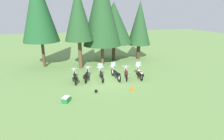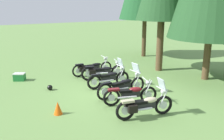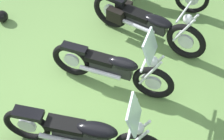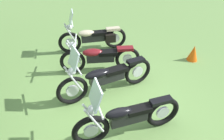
{
  "view_description": "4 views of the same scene",
  "coord_description": "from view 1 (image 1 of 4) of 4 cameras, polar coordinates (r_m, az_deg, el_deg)",
  "views": [
    {
      "loc": [
        -4.13,
        -15.08,
        5.84
      ],
      "look_at": [
        0.54,
        0.62,
        0.63
      ],
      "focal_mm": 29.75,
      "sensor_mm": 36.0,
      "label": 1
    },
    {
      "loc": [
        9.32,
        -5.54,
        3.91
      ],
      "look_at": [
        -0.26,
        -0.01,
        0.95
      ],
      "focal_mm": 40.41,
      "sensor_mm": 36.0,
      "label": 2
    },
    {
      "loc": [
        3.17,
        1.03,
        5.09
      ],
      "look_at": [
        -0.4,
        0.09,
        0.67
      ],
      "focal_mm": 58.94,
      "sensor_mm": 36.0,
      "label": 3
    },
    {
      "loc": [
        -3.03,
        1.38,
        3.43
      ],
      "look_at": [
        0.46,
        -0.11,
        0.8
      ],
      "focal_mm": 33.91,
      "sensor_mm": 36.0,
      "label": 4
    }
  ],
  "objects": [
    {
      "name": "traffic_cone",
      "position": [
        14.27,
        6.26,
        -5.57
      ],
      "size": [
        0.32,
        0.32,
        0.48
      ],
      "primitive_type": "cone",
      "color": "#EA590F",
      "rests_on": "ground_plane"
    },
    {
      "name": "pine_tree_3",
      "position": [
        22.45,
        0.53,
        14.22
      ],
      "size": [
        4.47,
        4.47,
        6.88
      ],
      "color": "#42301E",
      "rests_on": "ground_plane"
    },
    {
      "name": "motorcycle_2",
      "position": [
        16.44,
        -3.33,
        -1.47
      ],
      "size": [
        0.72,
        2.16,
        1.36
      ],
      "rotation": [
        0.0,
        0.0,
        1.48
      ],
      "color": "black",
      "rests_on": "ground_plane"
    },
    {
      "name": "motorcycle_4",
      "position": [
        16.8,
        4.4,
        -1.11
      ],
      "size": [
        0.93,
        2.13,
        1.0
      ],
      "rotation": [
        0.0,
        0.0,
        1.27
      ],
      "color": "black",
      "rests_on": "ground_plane"
    },
    {
      "name": "motorcycle_5",
      "position": [
        17.04,
        8.47,
        -0.92
      ],
      "size": [
        0.78,
        2.17,
        1.36
      ],
      "rotation": [
        0.0,
        0.0,
        1.39
      ],
      "color": "black",
      "rests_on": "ground_plane"
    },
    {
      "name": "motorcycle_3",
      "position": [
        16.68,
        1.11,
        -1.08
      ],
      "size": [
        0.76,
        2.43,
        1.38
      ],
      "rotation": [
        0.0,
        0.0,
        1.61
      ],
      "color": "black",
      "rests_on": "ground_plane"
    },
    {
      "name": "ground_plane",
      "position": [
        16.69,
        -1.18,
        -2.83
      ],
      "size": [
        80.0,
        80.0,
        0.0
      ],
      "primitive_type": "plane",
      "color": "#6B934C"
    },
    {
      "name": "pine_tree_0",
      "position": [
        20.98,
        -21.74,
        17.29
      ],
      "size": [
        3.74,
        3.74,
        9.55
      ],
      "color": "#4C3823",
      "rests_on": "ground_plane"
    },
    {
      "name": "pine_tree_1",
      "position": [
        19.37,
        -10.37,
        16.51
      ],
      "size": [
        2.91,
        2.91,
        8.22
      ],
      "color": "brown",
      "rests_on": "ground_plane"
    },
    {
      "name": "picnic_cooler",
      "position": [
        12.93,
        -13.95,
        -8.8
      ],
      "size": [
        0.62,
        0.68,
        0.39
      ],
      "color": "#1E7233",
      "rests_on": "ground_plane"
    },
    {
      "name": "motorcycle_0",
      "position": [
        16.27,
        -11.35,
        -2.1
      ],
      "size": [
        0.63,
        2.36,
        1.0
      ],
      "rotation": [
        0.0,
        0.0,
        1.52
      ],
      "color": "black",
      "rests_on": "ground_plane"
    },
    {
      "name": "pine_tree_4",
      "position": [
        23.42,
        8.47,
        13.98
      ],
      "size": [
        2.82,
        2.82,
        7.04
      ],
      "color": "#42301E",
      "rests_on": "ground_plane"
    },
    {
      "name": "pine_tree_2",
      "position": [
        20.75,
        -3.19,
        18.35
      ],
      "size": [
        4.23,
        4.23,
        10.04
      ],
      "color": "brown",
      "rests_on": "ground_plane"
    },
    {
      "name": "motorcycle_1",
      "position": [
        16.49,
        -7.73,
        -1.59
      ],
      "size": [
        0.92,
        2.27,
        1.03
      ],
      "rotation": [
        0.0,
        0.0,
        1.28
      ],
      "color": "black",
      "rests_on": "ground_plane"
    },
    {
      "name": "dropped_helmet",
      "position": [
        14.02,
        -4.91,
        -6.49
      ],
      "size": [
        0.25,
        0.25,
        0.25
      ],
      "primitive_type": "sphere",
      "color": "black",
      "rests_on": "ground_plane"
    }
  ]
}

